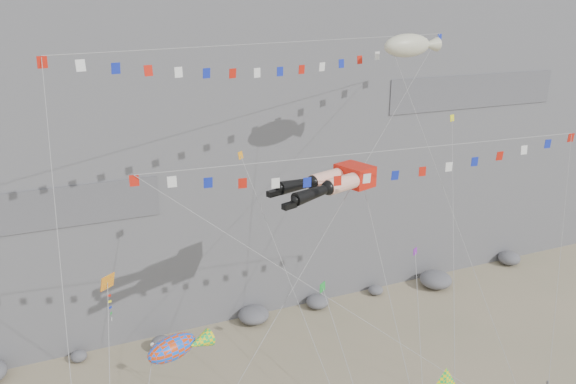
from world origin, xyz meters
The scene contains 12 objects.
cliff centered at (0.00, 32.00, 25.00)m, with size 80.00×28.00×50.00m, color slate.
talus_boulders centered at (0.00, 17.00, 0.60)m, with size 60.00×3.00×1.20m, color slate, non-canonical shape.
legs_kite centered at (1.22, 5.80, 15.58)m, with size 7.42×14.87×20.66m.
flag_banner_upper centered at (0.10, 9.41, 23.40)m, with size 28.80×17.08×30.68m.
flag_banner_lower centered at (2.84, 3.04, 17.94)m, with size 26.46×6.56×21.00m.
harlequin_kite centered at (-12.20, 2.63, 13.20)m, with size 2.58×7.04×14.67m.
fish_windsock centered at (-9.46, 2.61, 8.93)m, with size 6.25×6.82×11.25m.
blimp_windsock centered at (8.46, 9.45, 22.96)m, with size 5.83×12.61×25.89m.
small_kite_a centered at (-3.36, 8.39, 16.44)m, with size 3.43×14.36×22.00m.
small_kite_b centered at (6.21, 3.85, 10.60)m, with size 5.45×10.14×15.24m.
small_kite_c centered at (-1.44, 1.40, 11.10)m, with size 1.57×8.84×13.93m.
small_kite_d centered at (10.92, 7.22, 17.70)m, with size 8.58×13.58×23.83m.
Camera 1 is at (-13.66, -22.30, 25.74)m, focal length 35.00 mm.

